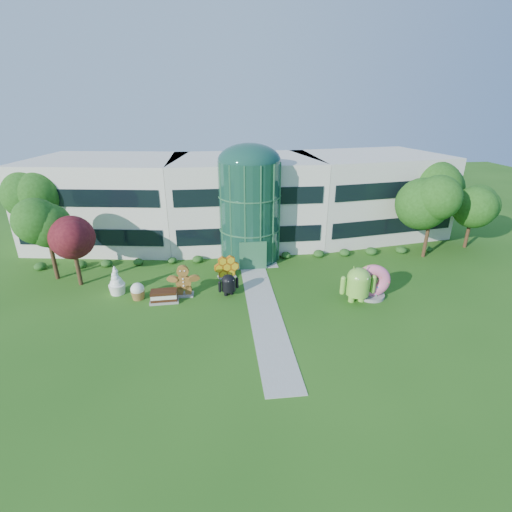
{
  "coord_description": "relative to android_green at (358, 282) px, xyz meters",
  "views": [
    {
      "loc": [
        -3.5,
        -23.4,
        15.01
      ],
      "look_at": [
        -0.06,
        6.0,
        2.6
      ],
      "focal_mm": 26.0,
      "sensor_mm": 36.0,
      "label": 1
    }
  ],
  "objects": [
    {
      "name": "froyo",
      "position": [
        -19.52,
        3.62,
        -0.46
      ],
      "size": [
        1.7,
        1.7,
        2.51
      ],
      "primitive_type": null,
      "rotation": [
        0.0,
        0.0,
        0.18
      ],
      "color": "white",
      "rests_on": "ground"
    },
    {
      "name": "ground",
      "position": [
        -7.64,
        -1.8,
        -1.71
      ],
      "size": [
        140.0,
        140.0,
        0.0
      ],
      "primitive_type": "plane",
      "color": "#215114",
      "rests_on": "ground"
    },
    {
      "name": "ice_cream_sandwich",
      "position": [
        -15.45,
        1.72,
        -1.2
      ],
      "size": [
        2.31,
        1.21,
        1.01
      ],
      "primitive_type": null,
      "rotation": [
        0.0,
        0.0,
        0.03
      ],
      "color": "black",
      "rests_on": "ground"
    },
    {
      "name": "trees_backdrop",
      "position": [
        -7.64,
        11.2,
        2.49
      ],
      "size": [
        52.0,
        8.0,
        8.4
      ],
      "primitive_type": null,
      "color": "#1D4711",
      "rests_on": "ground"
    },
    {
      "name": "walkway",
      "position": [
        -7.64,
        0.2,
        -1.69
      ],
      "size": [
        2.4,
        20.0,
        0.04
      ],
      "primitive_type": "cube",
      "color": "#9E9E93",
      "rests_on": "ground"
    },
    {
      "name": "honeycomb",
      "position": [
        -10.24,
        5.66,
        -0.76
      ],
      "size": [
        2.54,
        1.35,
        1.9
      ],
      "primitive_type": null,
      "rotation": [
        0.0,
        0.0,
        0.21
      ],
      "color": "yellow",
      "rests_on": "ground"
    },
    {
      "name": "android_green",
      "position": [
        0.0,
        0.0,
        0.0
      ],
      "size": [
        3.06,
        2.08,
        3.42
      ],
      "primitive_type": null,
      "rotation": [
        0.0,
        0.0,
        -0.02
      ],
      "color": "#73BA3B",
      "rests_on": "ground"
    },
    {
      "name": "donut",
      "position": [
        1.43,
        0.61,
        -0.23
      ],
      "size": [
        3.04,
        1.83,
        2.97
      ],
      "primitive_type": null,
      "rotation": [
        0.0,
        0.0,
        -0.17
      ],
      "color": "#DA5391",
      "rests_on": "ground"
    },
    {
      "name": "gingerbread",
      "position": [
        -13.91,
        2.63,
        -0.33
      ],
      "size": [
        3.01,
        1.24,
        2.75
      ],
      "primitive_type": null,
      "rotation": [
        0.0,
        0.0,
        -0.03
      ],
      "color": "brown",
      "rests_on": "ground"
    },
    {
      "name": "android_black",
      "position": [
        -10.23,
        2.29,
        -0.64
      ],
      "size": [
        2.21,
        1.85,
        2.14
      ],
      "primitive_type": null,
      "rotation": [
        0.0,
        0.0,
        0.36
      ],
      "color": "black",
      "rests_on": "ground"
    },
    {
      "name": "cupcake",
      "position": [
        -17.63,
        2.47,
        -1.0
      ],
      "size": [
        1.54,
        1.54,
        1.42
      ],
      "primitive_type": null,
      "rotation": [
        0.0,
        0.0,
        -0.39
      ],
      "color": "white",
      "rests_on": "ground"
    },
    {
      "name": "tree_red",
      "position": [
        -23.14,
        5.7,
        1.29
      ],
      "size": [
        4.0,
        4.0,
        6.0
      ],
      "primitive_type": null,
      "color": "#3F0C14",
      "rests_on": "ground"
    },
    {
      "name": "atrium",
      "position": [
        -7.64,
        10.2,
        3.19
      ],
      "size": [
        6.0,
        6.0,
        9.8
      ],
      "primitive_type": "cylinder",
      "color": "#194738",
      "rests_on": "ground"
    },
    {
      "name": "building",
      "position": [
        -7.64,
        16.2,
        2.94
      ],
      "size": [
        46.0,
        15.0,
        9.3
      ],
      "primitive_type": null,
      "color": "beige",
      "rests_on": "ground"
    }
  ]
}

